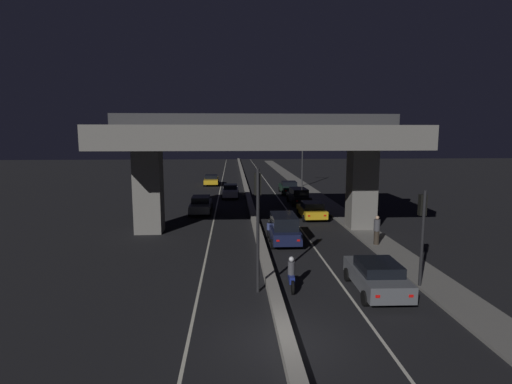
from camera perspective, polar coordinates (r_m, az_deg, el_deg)
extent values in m
plane|color=black|center=(14.44, 4.28, -20.69)|extent=(200.00, 200.00, 0.00)
cube|color=beige|center=(48.05, -5.25, -0.13)|extent=(0.12, 126.00, 0.00)
cube|color=beige|center=(48.30, 2.63, -0.06)|extent=(0.12, 126.00, 0.00)
cube|color=gray|center=(48.03, -1.30, 0.12)|extent=(0.52, 126.00, 0.36)
cube|color=slate|center=(42.18, 9.56, -1.30)|extent=(2.06, 126.00, 0.13)
cube|color=slate|center=(29.28, -15.11, 0.20)|extent=(1.89, 1.70, 6.05)
cube|color=slate|center=(30.20, 14.86, 0.45)|extent=(1.89, 1.70, 6.05)
cube|color=slate|center=(28.46, 0.11, 7.84)|extent=(20.41, 11.48, 1.46)
cube|color=#333335|center=(28.47, 0.11, 10.22)|extent=(20.41, 0.40, 0.90)
cylinder|color=black|center=(17.51, 0.27, -5.70)|extent=(0.14, 0.14, 5.52)
cube|color=black|center=(17.30, 0.24, 1.16)|extent=(0.30, 0.28, 0.95)
sphere|color=black|center=(17.42, 0.21, 2.19)|extent=(0.18, 0.18, 0.18)
sphere|color=black|center=(17.45, 0.21, 1.22)|extent=(0.18, 0.18, 0.18)
sphere|color=green|center=(17.49, 0.21, 0.26)|extent=(0.18, 0.18, 0.18)
cylinder|color=black|center=(19.56, 22.66, -6.38)|extent=(0.14, 0.14, 4.52)
cube|color=black|center=(19.39, 22.69, -1.71)|extent=(0.30, 0.28, 0.95)
sphere|color=black|center=(19.48, 22.55, -0.78)|extent=(0.18, 0.18, 0.18)
sphere|color=black|center=(19.53, 22.50, -1.64)|extent=(0.18, 0.18, 0.18)
sphere|color=green|center=(19.58, 22.45, -2.49)|extent=(0.18, 0.18, 0.18)
cylinder|color=#2D2D30|center=(53.26, 6.64, 4.55)|extent=(0.18, 0.18, 7.18)
cylinder|color=#2D2D30|center=(53.01, 5.78, 8.27)|extent=(1.71, 0.10, 0.10)
ellipsoid|color=#F2B759|center=(52.88, 4.86, 8.17)|extent=(0.56, 0.32, 0.24)
cube|color=#515459|center=(18.88, 16.82, -11.64)|extent=(2.00, 4.29, 0.71)
cube|color=black|center=(18.51, 17.11, -10.17)|extent=(1.72, 2.08, 0.45)
cylinder|color=black|center=(20.00, 12.91, -11.42)|extent=(0.22, 0.64, 0.64)
cylinder|color=black|center=(20.54, 18.00, -11.09)|extent=(0.22, 0.64, 0.64)
cylinder|color=black|center=(17.49, 15.31, -14.44)|extent=(0.22, 0.64, 0.64)
cylinder|color=black|center=(18.11, 21.08, -13.92)|extent=(0.22, 0.64, 0.64)
cube|color=red|center=(16.78, 17.00, -14.08)|extent=(0.18, 0.03, 0.11)
cube|color=red|center=(17.24, 21.29, -13.68)|extent=(0.18, 0.03, 0.11)
cube|color=#141938|center=(25.91, 4.01, -5.86)|extent=(1.77, 3.98, 0.72)
cube|color=black|center=(25.83, 4.00, -4.16)|extent=(1.56, 2.87, 0.81)
cylinder|color=black|center=(27.17, 1.84, -5.96)|extent=(0.20, 0.62, 0.62)
cylinder|color=black|center=(27.38, 5.45, -5.88)|extent=(0.20, 0.62, 0.62)
cylinder|color=black|center=(24.65, 2.39, -7.45)|extent=(0.20, 0.62, 0.62)
cylinder|color=black|center=(24.87, 6.38, -7.35)|extent=(0.20, 0.62, 0.62)
cube|color=red|center=(23.91, 3.15, -6.97)|extent=(0.18, 0.03, 0.11)
cube|color=red|center=(24.08, 6.09, -6.90)|extent=(0.18, 0.03, 0.11)
cube|color=gold|center=(33.62, 7.93, -2.75)|extent=(1.91, 3.99, 0.62)
cube|color=black|center=(33.33, 8.02, -1.87)|extent=(1.64, 1.93, 0.50)
cylinder|color=black|center=(34.76, 6.02, -2.87)|extent=(0.21, 0.60, 0.60)
cylinder|color=black|center=(35.13, 8.87, -2.81)|extent=(0.21, 0.60, 0.60)
cylinder|color=black|center=(32.25, 6.88, -3.76)|extent=(0.21, 0.60, 0.60)
cylinder|color=black|center=(32.65, 9.95, -3.68)|extent=(0.21, 0.60, 0.60)
cube|color=red|center=(31.58, 7.59, -3.40)|extent=(0.18, 0.03, 0.11)
cube|color=red|center=(31.87, 9.83, -3.34)|extent=(0.18, 0.03, 0.11)
cube|color=black|center=(40.35, 6.10, -0.81)|extent=(1.86, 4.37, 0.63)
cube|color=black|center=(40.25, 6.12, 0.08)|extent=(1.60, 2.64, 0.64)
cylinder|color=black|center=(41.62, 4.58, -0.95)|extent=(0.23, 0.69, 0.68)
cylinder|color=black|center=(41.94, 6.82, -0.91)|extent=(0.23, 0.69, 0.68)
cylinder|color=black|center=(38.86, 5.32, -1.62)|extent=(0.23, 0.69, 0.68)
cylinder|color=black|center=(39.21, 7.71, -1.57)|extent=(0.23, 0.69, 0.68)
cube|color=red|center=(38.13, 5.88, -1.29)|extent=(0.18, 0.04, 0.11)
cube|color=red|center=(38.39, 7.63, -1.26)|extent=(0.18, 0.04, 0.11)
cube|color=black|center=(47.38, 4.71, 0.54)|extent=(1.90, 4.68, 0.65)
cube|color=black|center=(47.20, 4.73, 1.21)|extent=(1.67, 1.87, 0.51)
cylinder|color=black|center=(48.82, 3.37, 0.39)|extent=(0.20, 0.62, 0.62)
cylinder|color=black|center=(49.08, 5.51, 0.41)|extent=(0.20, 0.62, 0.62)
cylinder|color=black|center=(45.79, 3.83, -0.14)|extent=(0.20, 0.62, 0.62)
cylinder|color=black|center=(46.07, 6.11, -0.11)|extent=(0.20, 0.62, 0.62)
cube|color=red|center=(44.99, 4.30, 0.17)|extent=(0.18, 0.03, 0.11)
cube|color=red|center=(45.19, 5.96, 0.18)|extent=(0.18, 0.03, 0.11)
cube|color=#515459|center=(36.08, -7.88, -1.98)|extent=(1.80, 4.70, 0.64)
cube|color=black|center=(36.21, -7.87, -1.02)|extent=(1.57, 2.26, 0.51)
cylinder|color=black|center=(34.57, -6.62, -2.95)|extent=(0.20, 0.60, 0.59)
cylinder|color=black|center=(34.70, -9.48, -2.96)|extent=(0.20, 0.60, 0.59)
cylinder|color=black|center=(37.61, -6.39, -2.03)|extent=(0.20, 0.60, 0.59)
cylinder|color=black|center=(37.73, -9.02, -2.05)|extent=(0.20, 0.60, 0.59)
cube|color=white|center=(38.37, -6.71, -1.49)|extent=(0.18, 0.03, 0.11)
cube|color=white|center=(38.46, -8.56, -1.50)|extent=(0.18, 0.03, 0.11)
cube|color=silver|center=(44.50, -3.66, 0.03)|extent=(1.72, 4.54, 0.66)
cube|color=black|center=(44.53, -3.66, 0.78)|extent=(1.48, 1.83, 0.49)
cylinder|color=black|center=(43.06, -2.61, -0.68)|extent=(0.21, 0.59, 0.59)
cylinder|color=black|center=(43.09, -4.76, -0.69)|extent=(0.21, 0.59, 0.59)
cylinder|color=black|center=(46.01, -2.62, -0.10)|extent=(0.21, 0.59, 0.59)
cylinder|color=black|center=(46.04, -4.63, -0.12)|extent=(0.21, 0.59, 0.59)
cube|color=white|center=(46.75, -2.90, 0.31)|extent=(0.18, 0.03, 0.11)
cube|color=white|center=(46.77, -4.32, 0.30)|extent=(0.18, 0.03, 0.11)
cube|color=gold|center=(55.57, -6.40, 1.62)|extent=(1.94, 4.56, 0.58)
cube|color=black|center=(55.62, -6.40, 2.19)|extent=(1.68, 1.83, 0.50)
cylinder|color=black|center=(54.09, -5.47, 1.14)|extent=(0.21, 0.63, 0.63)
cylinder|color=black|center=(54.16, -7.43, 1.12)|extent=(0.21, 0.63, 0.63)
cylinder|color=black|center=(57.06, -5.40, 1.51)|extent=(0.21, 0.63, 0.63)
cylinder|color=black|center=(57.13, -7.26, 1.49)|extent=(0.21, 0.63, 0.63)
cube|color=white|center=(57.82, -5.65, 1.80)|extent=(0.18, 0.03, 0.11)
cube|color=white|center=(57.87, -6.96, 1.79)|extent=(0.18, 0.03, 0.11)
cylinder|color=black|center=(19.27, 4.87, -12.06)|extent=(0.11, 0.61, 0.61)
cylinder|color=black|center=(18.10, 5.24, -13.43)|extent=(0.13, 0.61, 0.61)
cube|color=navy|center=(18.61, 5.06, -12.09)|extent=(0.29, 0.96, 0.32)
cylinder|color=#3F3F44|center=(18.45, 5.08, -10.76)|extent=(0.34, 0.34, 0.59)
sphere|color=silver|center=(18.32, 5.10, -9.53)|extent=(0.24, 0.24, 0.24)
cube|color=red|center=(17.98, 5.27, -12.84)|extent=(0.08, 0.03, 0.08)
cylinder|color=black|center=(27.42, 1.80, -5.88)|extent=(0.09, 0.57, 0.57)
cylinder|color=black|center=(26.25, 1.99, -6.53)|extent=(0.11, 0.57, 0.57)
cube|color=black|center=(26.78, 1.90, -5.74)|extent=(0.26, 0.92, 0.32)
cylinder|color=navy|center=(26.69, 1.90, -4.94)|extent=(0.33, 0.33, 0.45)
sphere|color=black|center=(26.61, 1.90, -4.22)|extent=(0.24, 0.24, 0.24)
cube|color=red|center=(26.15, 2.00, -6.09)|extent=(0.08, 0.03, 0.08)
cylinder|color=#2D261E|center=(26.25, 16.83, -6.26)|extent=(0.33, 0.33, 0.87)
cylinder|color=#3F3F44|center=(26.07, 16.90, -4.56)|extent=(0.39, 0.39, 0.72)
sphere|color=tan|center=(25.97, 16.95, -3.52)|extent=(0.24, 0.24, 0.24)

